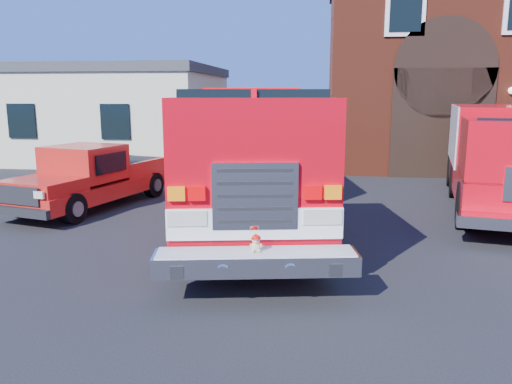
# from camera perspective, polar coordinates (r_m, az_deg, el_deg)

# --- Properties ---
(ground) EXTENTS (100.00, 100.00, 0.00)m
(ground) POSITION_cam_1_polar(r_m,az_deg,el_deg) (10.64, 0.85, -5.64)
(ground) COLOR black
(ground) RESTS_ON ground
(parking_stripe_far) EXTENTS (0.12, 3.00, 0.01)m
(parking_stripe_far) POSITION_cam_1_polar(r_m,az_deg,el_deg) (18.19, 24.42, 0.41)
(parking_stripe_far) COLOR yellow
(parking_stripe_far) RESTS_ON ground
(fire_station) EXTENTS (15.20, 10.20, 8.45)m
(fire_station) POSITION_cam_1_polar(r_m,az_deg,el_deg) (25.37, 26.14, 12.68)
(fire_station) COLOR maroon
(fire_station) RESTS_ON ground
(side_building) EXTENTS (10.20, 8.20, 4.35)m
(side_building) POSITION_cam_1_polar(r_m,az_deg,el_deg) (25.27, -16.41, 8.70)
(side_building) COLOR beige
(side_building) RESTS_ON ground
(fire_engine) EXTENTS (4.62, 10.65, 3.18)m
(fire_engine) POSITION_cam_1_polar(r_m,az_deg,el_deg) (12.29, -1.08, 4.46)
(fire_engine) COLOR black
(fire_engine) RESTS_ON ground
(pickup_truck) EXTENTS (3.13, 5.56, 1.72)m
(pickup_truck) POSITION_cam_1_polar(r_m,az_deg,el_deg) (14.46, -18.24, 1.58)
(pickup_truck) COLOR black
(pickup_truck) RESTS_ON ground
(secondary_truck) EXTENTS (4.18, 8.78, 2.74)m
(secondary_truck) POSITION_cam_1_polar(r_m,az_deg,el_deg) (15.26, 26.45, 4.02)
(secondary_truck) COLOR black
(secondary_truck) RESTS_ON ground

